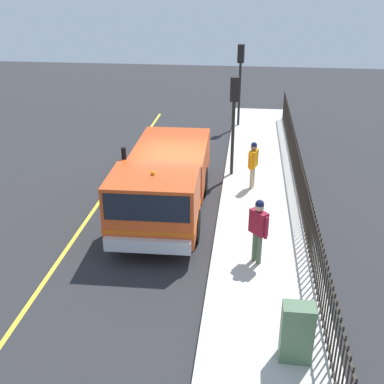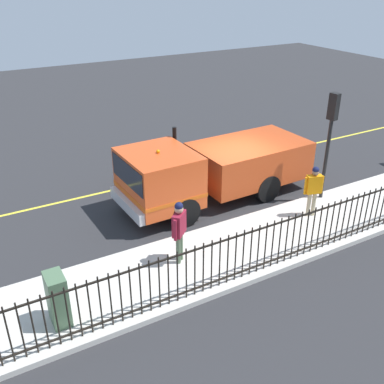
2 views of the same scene
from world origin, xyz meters
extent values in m
plane|color=#2B2B2D|center=(0.00, 0.00, 0.00)|extent=(54.00, 54.00, 0.00)
cube|color=beige|center=(2.82, 0.00, 0.07)|extent=(2.83, 24.55, 0.15)
cube|color=yellow|center=(-2.66, 0.00, 0.00)|extent=(0.12, 22.09, 0.01)
cube|color=#D84C1E|center=(-0.25, -2.81, 1.31)|extent=(2.45, 2.18, 1.65)
cube|color=black|center=(-0.25, -2.81, 1.67)|extent=(2.26, 2.22, 0.73)
cube|color=#B8411A|center=(-0.34, 0.76, 1.13)|extent=(2.49, 4.03, 1.30)
cube|color=silver|center=(-0.22, -3.95, 0.63)|extent=(2.28, 0.26, 0.36)
cube|color=#DB5914|center=(-0.25, -2.81, 0.94)|extent=(2.47, 2.20, 0.12)
cylinder|color=black|center=(0.82, -2.47, 0.48)|extent=(0.32, 0.97, 0.96)
cylinder|color=black|center=(-1.33, -2.52, 0.48)|extent=(0.32, 0.97, 0.96)
cylinder|color=black|center=(0.74, 0.79, 0.48)|extent=(0.32, 0.97, 0.96)
cylinder|color=black|center=(-1.41, 0.74, 0.48)|extent=(0.32, 0.97, 0.96)
sphere|color=orange|center=(-0.25, -2.81, 2.18)|extent=(0.12, 0.12, 0.12)
cylinder|color=black|center=(-1.32, -1.68, 1.47)|extent=(0.14, 0.14, 1.98)
cube|color=maroon|center=(2.59, -3.61, 1.31)|extent=(0.50, 0.53, 0.63)
sphere|color=tan|center=(2.59, -3.61, 1.74)|extent=(0.23, 0.23, 0.23)
sphere|color=#14193F|center=(2.59, -3.61, 1.82)|extent=(0.22, 0.22, 0.22)
cylinder|color=#4C6047|center=(2.65, -3.67, 0.57)|extent=(0.13, 0.13, 0.84)
cylinder|color=#4C6047|center=(2.53, -3.54, 0.57)|extent=(0.13, 0.13, 0.84)
cylinder|color=maroon|center=(2.78, -3.82, 1.27)|extent=(0.09, 0.09, 0.60)
cylinder|color=maroon|center=(2.41, -3.40, 1.27)|extent=(0.09, 0.09, 0.60)
cube|color=orange|center=(2.45, 1.20, 1.24)|extent=(0.35, 0.52, 0.59)
sphere|color=#997051|center=(2.45, 1.20, 1.65)|extent=(0.22, 0.22, 0.22)
sphere|color=#14193F|center=(2.45, 1.20, 1.72)|extent=(0.21, 0.21, 0.21)
cylinder|color=tan|center=(2.42, 1.12, 0.55)|extent=(0.12, 0.12, 0.80)
cylinder|color=tan|center=(2.47, 1.28, 0.55)|extent=(0.12, 0.12, 0.80)
cylinder|color=orange|center=(2.36, 0.95, 1.21)|extent=(0.09, 0.09, 0.56)
cylinder|color=orange|center=(2.53, 1.45, 1.21)|extent=(0.09, 0.09, 0.56)
cylinder|color=black|center=(3.99, -8.11, 0.85)|extent=(0.04, 0.04, 1.39)
cylinder|color=black|center=(3.99, -7.88, 0.85)|extent=(0.04, 0.04, 1.39)
cylinder|color=black|center=(3.99, -7.65, 0.85)|extent=(0.04, 0.04, 1.39)
cylinder|color=black|center=(3.99, -7.42, 0.85)|extent=(0.04, 0.04, 1.39)
cylinder|color=black|center=(3.99, -7.19, 0.85)|extent=(0.04, 0.04, 1.39)
cylinder|color=black|center=(3.99, -6.95, 0.85)|extent=(0.04, 0.04, 1.39)
cylinder|color=black|center=(3.99, -6.72, 0.85)|extent=(0.04, 0.04, 1.39)
cylinder|color=black|center=(3.99, -6.49, 0.85)|extent=(0.04, 0.04, 1.39)
cylinder|color=black|center=(3.99, -6.26, 0.85)|extent=(0.04, 0.04, 1.39)
cylinder|color=black|center=(3.99, -6.03, 0.85)|extent=(0.04, 0.04, 1.39)
cylinder|color=black|center=(3.99, -5.80, 0.85)|extent=(0.04, 0.04, 1.39)
cylinder|color=black|center=(3.99, -5.56, 0.85)|extent=(0.04, 0.04, 1.39)
cylinder|color=black|center=(3.99, -5.33, 0.85)|extent=(0.04, 0.04, 1.39)
cylinder|color=black|center=(3.99, -5.10, 0.85)|extent=(0.04, 0.04, 1.39)
cylinder|color=black|center=(3.99, -4.87, 0.85)|extent=(0.04, 0.04, 1.39)
cylinder|color=black|center=(3.99, -4.64, 0.85)|extent=(0.04, 0.04, 1.39)
cylinder|color=black|center=(3.99, -4.40, 0.85)|extent=(0.04, 0.04, 1.39)
cylinder|color=black|center=(3.99, -4.17, 0.85)|extent=(0.04, 0.04, 1.39)
cylinder|color=black|center=(3.99, -3.94, 0.85)|extent=(0.04, 0.04, 1.39)
cylinder|color=black|center=(3.99, -3.71, 0.85)|extent=(0.04, 0.04, 1.39)
cylinder|color=black|center=(3.99, -3.48, 0.85)|extent=(0.04, 0.04, 1.39)
cylinder|color=black|center=(3.99, -3.25, 0.85)|extent=(0.04, 0.04, 1.39)
cylinder|color=black|center=(3.99, -3.01, 0.85)|extent=(0.04, 0.04, 1.39)
cylinder|color=black|center=(3.99, -2.78, 0.85)|extent=(0.04, 0.04, 1.39)
cylinder|color=black|center=(3.99, -2.55, 0.85)|extent=(0.04, 0.04, 1.39)
cylinder|color=black|center=(3.99, -2.32, 0.85)|extent=(0.04, 0.04, 1.39)
cylinder|color=black|center=(3.99, -2.09, 0.85)|extent=(0.04, 0.04, 1.39)
cylinder|color=black|center=(3.99, -1.85, 0.85)|extent=(0.04, 0.04, 1.39)
cylinder|color=black|center=(3.99, -1.62, 0.85)|extent=(0.04, 0.04, 1.39)
cylinder|color=black|center=(3.99, -1.39, 0.85)|extent=(0.04, 0.04, 1.39)
cylinder|color=black|center=(3.99, -1.16, 0.85)|extent=(0.04, 0.04, 1.39)
cylinder|color=black|center=(3.99, -0.93, 0.85)|extent=(0.04, 0.04, 1.39)
cylinder|color=black|center=(3.99, -0.70, 0.85)|extent=(0.04, 0.04, 1.39)
cylinder|color=black|center=(3.99, -0.46, 0.85)|extent=(0.04, 0.04, 1.39)
cylinder|color=black|center=(3.99, -0.23, 0.85)|extent=(0.04, 0.04, 1.39)
cylinder|color=black|center=(3.99, 0.00, 0.85)|extent=(0.04, 0.04, 1.39)
cylinder|color=black|center=(3.99, 0.23, 0.85)|extent=(0.04, 0.04, 1.39)
cylinder|color=black|center=(3.99, 0.46, 0.85)|extent=(0.04, 0.04, 1.39)
cylinder|color=black|center=(3.99, 0.70, 0.85)|extent=(0.04, 0.04, 1.39)
cylinder|color=black|center=(3.99, 0.93, 0.85)|extent=(0.04, 0.04, 1.39)
cylinder|color=black|center=(3.99, 1.16, 0.85)|extent=(0.04, 0.04, 1.39)
cylinder|color=black|center=(3.99, 1.39, 0.85)|extent=(0.04, 0.04, 1.39)
cylinder|color=black|center=(3.99, 1.62, 0.85)|extent=(0.04, 0.04, 1.39)
cylinder|color=black|center=(3.99, 1.85, 0.85)|extent=(0.04, 0.04, 1.39)
cylinder|color=black|center=(3.99, 2.09, 0.85)|extent=(0.04, 0.04, 1.39)
cylinder|color=black|center=(3.99, 2.32, 0.85)|extent=(0.04, 0.04, 1.39)
cylinder|color=black|center=(3.99, 2.55, 0.85)|extent=(0.04, 0.04, 1.39)
cube|color=black|center=(3.99, 0.00, 1.43)|extent=(0.04, 20.86, 0.04)
cube|color=black|center=(3.99, 0.00, 0.32)|extent=(0.04, 20.86, 0.04)
cylinder|color=black|center=(1.67, 2.42, 1.96)|extent=(0.12, 0.12, 3.62)
cube|color=black|center=(1.67, 2.42, 3.34)|extent=(0.32, 0.24, 0.85)
sphere|color=red|center=(1.67, 2.42, 3.59)|extent=(0.16, 0.16, 0.16)
sphere|color=yellow|center=(1.67, 2.42, 3.34)|extent=(0.16, 0.16, 0.16)
sphere|color=green|center=(1.67, 2.42, 3.08)|extent=(0.16, 0.16, 0.16)
cube|color=#4C6B4C|center=(3.33, -7.00, 0.77)|extent=(0.61, 0.39, 1.25)
cone|color=orange|center=(-2.27, 0.90, 0.30)|extent=(0.42, 0.42, 0.60)
camera|label=1|loc=(2.20, -14.33, 6.97)|focal=44.57mm
camera|label=2|loc=(11.39, -8.21, 7.20)|focal=41.71mm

